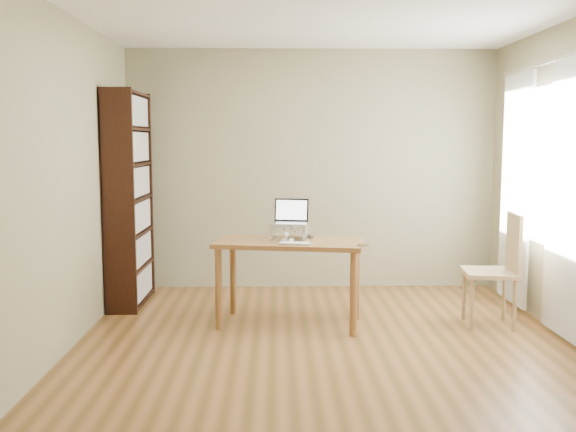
% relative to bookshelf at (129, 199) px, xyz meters
% --- Properties ---
extents(room, '(4.04, 4.54, 2.64)m').
position_rel_bookshelf_xyz_m(room, '(1.86, -1.54, 0.25)').
color(room, brown).
rests_on(room, ground).
extents(bookshelf, '(0.30, 0.90, 2.10)m').
position_rel_bookshelf_xyz_m(bookshelf, '(0.00, 0.00, 0.00)').
color(bookshelf, black).
rests_on(bookshelf, ground).
extents(curtains, '(0.03, 1.90, 2.25)m').
position_rel_bookshelf_xyz_m(curtains, '(3.75, -0.75, 0.12)').
color(curtains, white).
rests_on(curtains, ground).
extents(desk, '(1.36, 0.85, 0.75)m').
position_rel_bookshelf_xyz_m(desk, '(1.56, -0.78, -0.41)').
color(desk, brown).
rests_on(desk, ground).
extents(laptop_stand, '(0.32, 0.25, 0.13)m').
position_rel_bookshelf_xyz_m(laptop_stand, '(1.56, -0.70, -0.22)').
color(laptop_stand, silver).
rests_on(laptop_stand, desk).
extents(laptop, '(0.34, 0.31, 0.22)m').
position_rel_bookshelf_xyz_m(laptop, '(1.56, -0.64, -0.11)').
color(laptop, silver).
rests_on(laptop, laptop_stand).
extents(keyboard, '(0.29, 0.18, 0.02)m').
position_rel_bookshelf_xyz_m(keyboard, '(1.60, -1.00, -0.29)').
color(keyboard, silver).
rests_on(keyboard, desk).
extents(coaster, '(0.10, 0.10, 0.01)m').
position_rel_bookshelf_xyz_m(coaster, '(2.17, -1.05, -0.30)').
color(coaster, '#4F391B').
rests_on(coaster, desk).
extents(cat, '(0.24, 0.48, 0.14)m').
position_rel_bookshelf_xyz_m(cat, '(1.60, -0.67, -0.24)').
color(cat, '#423934').
rests_on(cat, desk).
extents(chair, '(0.48, 0.48, 0.99)m').
position_rel_bookshelf_xyz_m(chair, '(3.39, -0.85, -0.51)').
color(chair, tan).
rests_on(chair, ground).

